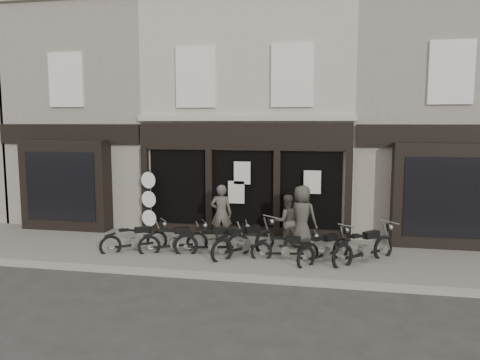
% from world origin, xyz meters
% --- Properties ---
extents(ground_plane, '(90.00, 90.00, 0.00)m').
position_xyz_m(ground_plane, '(0.00, 0.00, 0.00)').
color(ground_plane, '#2D2B28').
rests_on(ground_plane, ground).
extents(pavement, '(30.00, 4.20, 0.12)m').
position_xyz_m(pavement, '(0.00, 0.90, 0.06)').
color(pavement, slate).
rests_on(pavement, ground_plane).
extents(kerb, '(30.00, 0.25, 0.13)m').
position_xyz_m(kerb, '(0.00, -1.25, 0.07)').
color(kerb, gray).
rests_on(kerb, ground_plane).
extents(central_building, '(7.30, 6.22, 8.34)m').
position_xyz_m(central_building, '(0.00, 5.95, 4.08)').
color(central_building, '#B6AF9C').
rests_on(central_building, ground).
extents(neighbour_left, '(5.60, 6.73, 8.34)m').
position_xyz_m(neighbour_left, '(-6.35, 5.90, 4.04)').
color(neighbour_left, gray).
rests_on(neighbour_left, ground).
extents(neighbour_right, '(5.60, 6.73, 8.34)m').
position_xyz_m(neighbour_right, '(6.35, 5.90, 4.04)').
color(neighbour_right, gray).
rests_on(neighbour_right, ground).
extents(motorcycle_0, '(1.74, 1.43, 0.98)m').
position_xyz_m(motorcycle_0, '(-2.80, 0.46, 0.39)').
color(motorcycle_0, black).
rests_on(motorcycle_0, ground).
extents(motorcycle_1, '(1.90, 1.23, 0.99)m').
position_xyz_m(motorcycle_1, '(-1.60, 0.55, 0.40)').
color(motorcycle_1, black).
rests_on(motorcycle_1, ground).
extents(motorcycle_2, '(2.20, 0.84, 1.07)m').
position_xyz_m(motorcycle_2, '(-0.42, 0.55, 0.43)').
color(motorcycle_2, black).
rests_on(motorcycle_2, ground).
extents(motorcycle_3, '(1.70, 1.99, 1.13)m').
position_xyz_m(motorcycle_3, '(0.51, 0.59, 0.45)').
color(motorcycle_3, black).
rests_on(motorcycle_3, ground).
extents(motorcycle_4, '(1.90, 0.61, 0.91)m').
position_xyz_m(motorcycle_4, '(1.69, 0.45, 0.36)').
color(motorcycle_4, black).
rests_on(motorcycle_4, ground).
extents(motorcycle_5, '(1.54, 1.77, 1.01)m').
position_xyz_m(motorcycle_5, '(2.77, 0.42, 0.40)').
color(motorcycle_5, black).
rests_on(motorcycle_5, ground).
extents(motorcycle_6, '(1.86, 1.84, 1.13)m').
position_xyz_m(motorcycle_6, '(3.83, 0.61, 0.45)').
color(motorcycle_6, black).
rests_on(motorcycle_6, ground).
extents(man_left, '(0.73, 0.53, 1.85)m').
position_xyz_m(man_left, '(-0.49, 1.87, 1.05)').
color(man_left, '#49423C').
rests_on(man_left, pavement).
extents(man_centre, '(0.95, 0.85, 1.61)m').
position_xyz_m(man_centre, '(1.59, 1.73, 0.93)').
color(man_centre, '#413B35').
rests_on(man_centre, pavement).
extents(man_right, '(1.09, 0.90, 1.91)m').
position_xyz_m(man_right, '(2.05, 1.73, 1.08)').
color(man_right, '#3C3832').
rests_on(man_right, pavement).
extents(advert_sign_post, '(0.56, 0.36, 2.32)m').
position_xyz_m(advert_sign_post, '(-3.19, 2.56, 1.13)').
color(advert_sign_post, black).
rests_on(advert_sign_post, ground).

